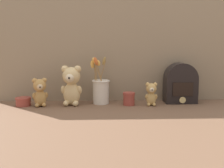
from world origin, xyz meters
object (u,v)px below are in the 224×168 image
at_px(teddy_bear_large, 71,85).
at_px(decorative_tin_tall, 129,99).
at_px(teddy_bear_medium, 40,92).
at_px(decorative_tin_short, 23,102).
at_px(flower_vase, 101,89).
at_px(teddy_bear_small, 151,94).
at_px(vintage_radio, 180,84).

distance_m(teddy_bear_large, decorative_tin_tall, 0.37).
bearing_deg(teddy_bear_medium, decorative_tin_short, 170.19).
relative_size(teddy_bear_medium, flower_vase, 0.58).
bearing_deg(decorative_tin_short, teddy_bear_medium, -9.81).
height_order(teddy_bear_small, vintage_radio, vintage_radio).
bearing_deg(decorative_tin_short, flower_vase, 6.05).
bearing_deg(flower_vase, decorative_tin_tall, -16.80).
height_order(teddy_bear_medium, decorative_tin_short, teddy_bear_medium).
xyz_separation_m(teddy_bear_small, vintage_radio, (0.20, 0.08, 0.05)).
bearing_deg(vintage_radio, teddy_bear_small, -157.63).
xyz_separation_m(teddy_bear_medium, decorative_tin_tall, (0.54, 0.02, -0.05)).
distance_m(teddy_bear_large, teddy_bear_small, 0.49).
relative_size(flower_vase, decorative_tin_short, 3.18).
relative_size(teddy_bear_small, flower_vase, 0.48).
relative_size(teddy_bear_small, vintage_radio, 0.56).
distance_m(vintage_radio, decorative_tin_tall, 0.35).
xyz_separation_m(flower_vase, vintage_radio, (0.51, 0.01, 0.03)).
xyz_separation_m(teddy_bear_small, flower_vase, (-0.31, 0.07, 0.02)).
xyz_separation_m(vintage_radio, decorative_tin_tall, (-0.34, -0.06, -0.08)).
bearing_deg(flower_vase, teddy_bear_small, -13.31).
bearing_deg(teddy_bear_large, flower_vase, 13.28).
bearing_deg(teddy_bear_small, teddy_bear_large, 176.34).
distance_m(flower_vase, decorative_tin_short, 0.48).
height_order(teddy_bear_medium, decorative_tin_tall, teddy_bear_medium).
distance_m(teddy_bear_large, teddy_bear_medium, 0.19).
distance_m(teddy_bear_medium, flower_vase, 0.37).
bearing_deg(teddy_bear_large, decorative_tin_tall, -1.75).
relative_size(teddy_bear_medium, decorative_tin_tall, 2.20).
bearing_deg(decorative_tin_tall, teddy_bear_medium, -178.34).
distance_m(teddy_bear_small, flower_vase, 0.32).
xyz_separation_m(teddy_bear_medium, teddy_bear_small, (0.68, -0.00, -0.02)).
bearing_deg(decorative_tin_tall, teddy_bear_large, 178.25).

